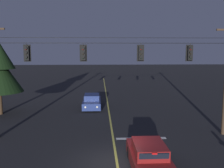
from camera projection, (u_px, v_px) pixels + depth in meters
ground_plane at (117, 164)px, 13.19m from camera, size 180.00×180.00×0.00m
lane_centre_stripe at (109, 114)px, 23.49m from camera, size 0.14×60.00×0.01m
stop_bar_paint at (141, 138)px, 17.06m from camera, size 3.40×0.36×0.01m
signal_span_assembly at (113, 78)px, 17.01m from camera, size 17.58×0.32×7.79m
traffic_light_leftmost at (27, 53)px, 16.48m from camera, size 0.48×0.41×1.22m
traffic_light_left_inner at (83, 53)px, 16.67m from camera, size 0.48×0.41×1.22m
traffic_light_centre at (141, 53)px, 16.86m from camera, size 0.48×0.41×1.22m
traffic_light_right_inner at (190, 53)px, 17.03m from camera, size 0.48×0.41×1.22m
car_waiting_near_lane at (149, 157)px, 12.58m from camera, size 1.80×4.33×1.39m
car_oncoming_lead at (92, 102)px, 26.01m from camera, size 1.80×4.42×1.39m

